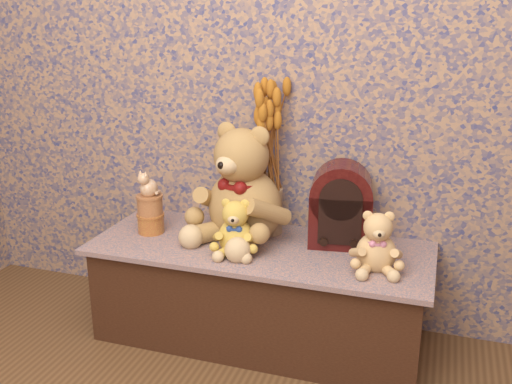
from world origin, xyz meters
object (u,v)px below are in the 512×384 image
teddy_large (245,178)px  teddy_medium (236,224)px  ceramic_vase (269,211)px  teddy_small (377,238)px  cathedral_radio (341,204)px  biscuit_tin_lower (151,223)px  cat_figurine (149,182)px

teddy_large → teddy_medium: size_ratio=2.17×
ceramic_vase → teddy_small: bearing=-25.4°
teddy_large → cathedral_radio: size_ratio=1.52×
cathedral_radio → biscuit_tin_lower: cathedral_radio is taller
biscuit_tin_lower → ceramic_vase: bearing=18.4°
teddy_large → cathedral_radio: teddy_large is taller
teddy_medium → teddy_small: (0.53, 0.02, 0.00)m
cathedral_radio → cat_figurine: size_ratio=2.87×
teddy_small → cat_figurine: bearing=163.9°
ceramic_vase → biscuit_tin_lower: ceramic_vase is taller
teddy_large → biscuit_tin_lower: size_ratio=4.63×
ceramic_vase → biscuit_tin_lower: (-0.47, -0.16, -0.06)m
teddy_large → teddy_medium: (0.02, -0.16, -0.14)m
teddy_small → cathedral_radio: bearing=118.6°
teddy_small → biscuit_tin_lower: 0.95m
cathedral_radio → biscuit_tin_lower: (-0.78, -0.13, -0.13)m
cathedral_radio → ceramic_vase: size_ratio=1.74×
teddy_medium → biscuit_tin_lower: size_ratio=2.14×
teddy_small → cathedral_radio: (-0.17, 0.20, 0.05)m
cat_figurine → teddy_small: bearing=13.0°
teddy_medium → biscuit_tin_lower: bearing=158.3°
teddy_small → cathedral_radio: size_ratio=0.72×
teddy_large → ceramic_vase: (0.08, 0.08, -0.16)m
cat_figurine → teddy_large: bearing=28.4°
cathedral_radio → ceramic_vase: cathedral_radio is taller
teddy_medium → cat_figurine: 0.44m
cathedral_radio → biscuit_tin_lower: size_ratio=3.04×
cathedral_radio → cat_figurine: 0.79m
teddy_medium → cat_figurine: cat_figurine is taller
teddy_large → biscuit_tin_lower: (-0.39, -0.08, -0.22)m
cat_figurine → cathedral_radio: bearing=26.3°
ceramic_vase → cat_figurine: 0.51m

